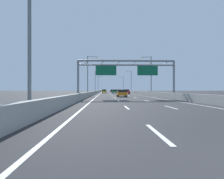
{
  "coord_description": "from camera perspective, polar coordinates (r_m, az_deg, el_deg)",
  "views": [
    {
      "loc": [
        -3.54,
        -2.75,
        1.46
      ],
      "look_at": [
        -0.34,
        83.58,
        1.46
      ],
      "focal_mm": 30.52,
      "sensor_mm": 36.0,
      "label": 1
    }
  ],
  "objects": [
    {
      "name": "lane_dash_left_16",
      "position": [
        150.26,
        -1.46,
        -0.55
      ],
      "size": [
        0.16,
        3.0,
        0.01
      ],
      "primitive_type": "cube",
      "color": "white",
      "rests_on": "ground_plane"
    },
    {
      "name": "lane_dash_left_8",
      "position": [
        78.28,
        -0.85,
        -1.06
      ],
      "size": [
        0.16,
        3.0,
        0.01
      ],
      "primitive_type": "cube",
      "color": "white",
      "rests_on": "ground_plane"
    },
    {
      "name": "lane_dash_left_13",
      "position": [
        123.27,
        -1.32,
        -0.67
      ],
      "size": [
        0.16,
        3.0,
        0.01
      ],
      "primitive_type": "cube",
      "color": "white",
      "rests_on": "ground_plane"
    },
    {
      "name": "lane_dash_right_8",
      "position": [
        78.44,
        1.78,
        -1.06
      ],
      "size": [
        0.16,
        3.0,
        0.01
      ],
      "primitive_type": "cube",
      "color": "white",
      "rests_on": "ground_plane"
    },
    {
      "name": "lane_dash_right_3",
      "position": [
        33.71,
        7.0,
        -2.47
      ],
      "size": [
        0.16,
        3.0,
        0.01
      ],
      "primitive_type": "cube",
      "color": "white",
      "rests_on": "ground_plane"
    },
    {
      "name": "lane_dash_right_12",
      "position": [
        114.38,
        0.55,
        -0.73
      ],
      "size": [
        0.16,
        3.0,
        0.01
      ],
      "primitive_type": "cube",
      "color": "white",
      "rests_on": "ground_plane"
    },
    {
      "name": "streetlamp_right_mid",
      "position": [
        47.32,
        11.38,
        4.78
      ],
      "size": [
        2.58,
        0.28,
        9.5
      ],
      "color": "slate",
      "rests_on": "ground_plane"
    },
    {
      "name": "lane_dash_right_7",
      "position": [
        69.47,
        2.28,
        -1.2
      ],
      "size": [
        0.16,
        3.0,
        0.01
      ],
      "primitive_type": "cube",
      "color": "white",
      "rests_on": "ground_plane"
    },
    {
      "name": "lane_dash_left_2",
      "position": [
        24.35,
        1.99,
        -3.41
      ],
      "size": [
        0.16,
        3.0,
        0.01
      ],
      "primitive_type": "cube",
      "color": "white",
      "rests_on": "ground_plane"
    },
    {
      "name": "edge_line_left",
      "position": [
        90.77,
        -3.21,
        -0.92
      ],
      "size": [
        0.16,
        176.0,
        0.01
      ],
      "primitive_type": "cube",
      "color": "white",
      "rests_on": "ground_plane"
    },
    {
      "name": "lane_dash_left_4",
      "position": [
        42.31,
        0.24,
        -1.96
      ],
      "size": [
        0.16,
        3.0,
        0.01
      ],
      "primitive_type": "cube",
      "color": "white",
      "rests_on": "ground_plane"
    },
    {
      "name": "lane_dash_left_17",
      "position": [
        159.26,
        -1.5,
        -0.52
      ],
      "size": [
        0.16,
        3.0,
        0.01
      ],
      "primitive_type": "cube",
      "color": "white",
      "rests_on": "ground_plane"
    },
    {
      "name": "streetlamp_right_distant",
      "position": [
        116.87,
        3.28,
        1.93
      ],
      "size": [
        2.58,
        0.28,
        9.5
      ],
      "color": "slate",
      "rests_on": "ground_plane"
    },
    {
      "name": "lane_dash_right_6",
      "position": [
        60.5,
        2.94,
        -1.37
      ],
      "size": [
        0.16,
        3.0,
        0.01
      ],
      "primitive_type": "cube",
      "color": "white",
      "rests_on": "ground_plane"
    },
    {
      "name": "lane_dash_right_1",
      "position": [
        16.22,
        17.19,
        -5.13
      ],
      "size": [
        0.16,
        3.0,
        0.01
      ],
      "primitive_type": "cube",
      "color": "white",
      "rests_on": "ground_plane"
    },
    {
      "name": "lane_dash_left_3",
      "position": [
        33.32,
        0.87,
        -2.49
      ],
      "size": [
        0.16,
        3.0,
        0.01
      ],
      "primitive_type": "cube",
      "color": "white",
      "rests_on": "ground_plane"
    },
    {
      "name": "lane_dash_right_16",
      "position": [
        150.35,
        -0.09,
        -0.55
      ],
      "size": [
        0.16,
        3.0,
        0.01
      ],
      "primitive_type": "cube",
      "color": "white",
      "rests_on": "ground_plane"
    },
    {
      "name": "lane_dash_left_6",
      "position": [
        60.29,
        -0.47,
        -1.38
      ],
      "size": [
        0.16,
        3.0,
        0.01
      ],
      "primitive_type": "cube",
      "color": "white",
      "rests_on": "ground_plane"
    },
    {
      "name": "lane_dash_left_7",
      "position": [
        69.28,
        -0.69,
        -1.2
      ],
      "size": [
        0.16,
        3.0,
        0.01
      ],
      "primitive_type": "cube",
      "color": "white",
      "rests_on": "ground_plane"
    },
    {
      "name": "edge_line_right",
      "position": [
        91.18,
        3.41,
        -0.91
      ],
      "size": [
        0.16,
        176.0,
        0.01
      ],
      "primitive_type": "cube",
      "color": "white",
      "rests_on": "ground_plane"
    },
    {
      "name": "lane_dash_right_9",
      "position": [
        87.42,
        1.38,
        -0.95
      ],
      "size": [
        0.16,
        3.0,
        0.01
      ],
      "primitive_type": "cube",
      "color": "white",
      "rests_on": "ground_plane"
    },
    {
      "name": "lane_dash_right_13",
      "position": [
        123.37,
        0.35,
        -0.67
      ],
      "size": [
        0.16,
        3.0,
        0.01
      ],
      "primitive_type": "cube",
      "color": "white",
      "rests_on": "ground_plane"
    },
    {
      "name": "streetlamp_right_far",
      "position": [
        81.91,
        5.61,
        2.76
      ],
      "size": [
        2.58,
        0.28,
        9.5
      ],
      "color": "slate",
      "rests_on": "ground_plane"
    },
    {
      "name": "yellow_car",
      "position": [
        75.51,
        -2.35,
        -0.55
      ],
      "size": [
        1.77,
        4.38,
        1.46
      ],
      "color": "yellow",
      "rests_on": "ground_plane"
    },
    {
      "name": "streetlamp_left_mid",
      "position": [
        46.18,
        -7.02,
        4.9
      ],
      "size": [
        2.58,
        0.28,
        9.5
      ],
      "color": "slate",
      "rests_on": "ground_plane"
    },
    {
      "name": "lane_dash_left_14",
      "position": [
        132.27,
        -1.37,
        -0.63
      ],
      "size": [
        0.16,
        3.0,
        0.01
      ],
      "primitive_type": "cube",
      "color": "white",
      "rests_on": "ground_plane"
    },
    {
      "name": "barrier_left",
      "position": [
        112.8,
        -3.83,
        -0.5
      ],
      "size": [
        0.45,
        220.0,
        0.95
      ],
      "color": "#9E9E99",
      "rests_on": "ground_plane"
    },
    {
      "name": "lane_dash_right_15",
      "position": [
        141.36,
        0.04,
        -0.59
      ],
      "size": [
        0.16,
        3.0,
        0.01
      ],
      "primitive_type": "cube",
      "color": "white",
      "rests_on": "ground_plane"
    },
    {
      "name": "lane_dash_right_4",
      "position": [
        42.61,
        5.08,
        -1.95
      ],
      "size": [
        0.16,
        3.0,
        0.01
      ],
      "primitive_type": "cube",
      "color": "white",
      "rests_on": "ground_plane"
    },
    {
      "name": "barrier_right",
      "position": [
        113.23,
        3.16,
        -0.5
      ],
      "size": [
        0.45,
        220.0,
        0.95
      ],
      "color": "#9E9E99",
      "rests_on": "ground_plane"
    },
    {
      "name": "lane_dash_left_12",
      "position": [
        114.27,
        -1.25,
        -0.73
      ],
      "size": [
        0.16,
        3.0,
        0.01
      ],
      "primitive_type": "cube",
      "color": "white",
      "rests_on": "ground_plane"
    },
    {
      "name": "white_car",
      "position": [
        110.23,
        -2.23,
        -0.35
      ],
      "size": [
        1.87,
        4.42,
        1.51
      ],
      "color": "silver",
      "rests_on": "ground_plane"
    },
    {
      "name": "lane_dash_right_5",
      "position": [
        51.55,
        3.83,
        -1.61
      ],
      "size": [
        0.16,
        3.0,
        0.01
      ],
      "primitive_type": "cube",
      "color": "white",
      "rests_on": "ground_plane"
    },
    {
      "name": "green_car",
      "position": [
        71.03,
        0.76,
        -0.58
      ],
      "size": [
        1.79,
        4.43,
        1.44
      ],
      "color": "#1E7A38",
      "rests_on": "ground_plane"
    },
    {
      "name": "red_car",
      "position": [
        62.75,
        4.35,
        -0.64
      ],
      "size": [
        1.9,
        4.23,
        1.49
      ],
      "color": "red",
      "rests_on": "ground_plane"
    },
    {
      "name": "lane_dash_right_2",
      "position": [
        24.87,
        10.3,
        -3.34
      ],
      "size": [
        0.16,
        3.0,
        0.01
      ],
      "primitive_type": "cube",
      "color": "white",
      "rests_on": "ground_plane"
    },
    {
      "name": "sign_gantry",
      "position": [
        31.64,
        4.37,
        6.09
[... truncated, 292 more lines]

